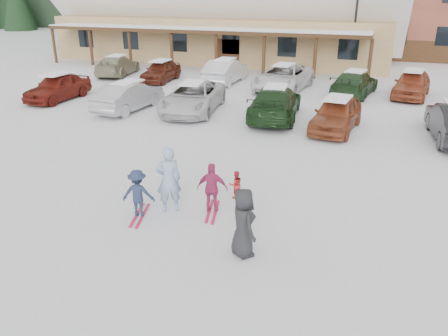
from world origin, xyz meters
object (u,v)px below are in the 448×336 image
(parked_car_0, at_px, (58,87))
(parked_car_3, at_px, (275,103))
(lamp_post, at_px, (356,18))
(toddler_red, at_px, (236,185))
(parked_car_4, at_px, (336,114))
(parked_car_9, at_px, (225,71))
(parked_car_12, at_px, (412,84))
(adult_skier, at_px, (169,180))
(day_lodge, at_px, (225,12))
(bystander_dark, at_px, (243,223))
(parked_car_11, at_px, (355,83))
(child_magenta, at_px, (212,188))
(parked_car_1, at_px, (129,96))
(parked_car_7, at_px, (117,65))
(child_navy, at_px, (138,193))
(parked_car_8, at_px, (161,71))
(parked_car_10, at_px, (283,78))
(parked_car_2, at_px, (193,97))

(parked_car_0, relative_size, parked_car_3, 0.80)
(lamp_post, bearing_deg, toddler_red, -94.20)
(parked_car_4, xyz_separation_m, parked_car_9, (-8.00, 8.30, 0.06))
(parked_car_3, distance_m, parked_car_12, 9.45)
(lamp_post, xyz_separation_m, adult_skier, (-3.14, -23.81, -2.94))
(day_lodge, height_order, toddler_red, day_lodge)
(bystander_dark, xyz_separation_m, parked_car_11, (1.31, 18.06, -0.13))
(child_magenta, bearing_deg, parked_car_12, -122.02)
(parked_car_1, height_order, parked_car_4, parked_car_1)
(bystander_dark, xyz_separation_m, parked_car_12, (4.43, 18.66, -0.08))
(lamp_post, relative_size, child_magenta, 4.79)
(parked_car_12, bearing_deg, bystander_dark, -94.66)
(parked_car_1, bearing_deg, parked_car_7, -49.86)
(child_magenta, relative_size, parked_car_0, 0.34)
(child_navy, height_order, child_magenta, child_magenta)
(adult_skier, bearing_deg, parked_car_4, -143.48)
(adult_skier, xyz_separation_m, bystander_dark, (2.57, -1.43, -0.11))
(parked_car_8, distance_m, parked_car_10, 8.36)
(parked_car_0, relative_size, parked_car_1, 0.97)
(child_navy, xyz_separation_m, parked_car_9, (-3.75, 18.12, 0.11))
(child_magenta, relative_size, parked_car_4, 0.34)
(child_navy, distance_m, parked_car_9, 18.51)
(toddler_red, relative_size, parked_car_9, 0.18)
(bystander_dark, xyz_separation_m, parked_car_2, (-6.14, 11.55, -0.10))
(parked_car_2, xyz_separation_m, parked_car_4, (7.16, -0.86, -0.01))
(parked_car_10, bearing_deg, parked_car_8, -174.71)
(parked_car_2, height_order, parked_car_4, parked_car_2)
(parked_car_8, bearing_deg, parked_car_7, 163.14)
(lamp_post, distance_m, parked_car_2, 15.56)
(adult_skier, relative_size, parked_car_12, 0.42)
(lamp_post, distance_m, child_magenta, 23.79)
(child_navy, bearing_deg, parked_car_1, -72.87)
(parked_car_1, bearing_deg, adult_skier, 131.03)
(lamp_post, bearing_deg, parked_car_1, -124.44)
(bystander_dark, bearing_deg, parked_car_9, -21.88)
(child_navy, xyz_separation_m, bystander_dark, (3.23, -0.87, 0.16))
(parked_car_2, bearing_deg, parked_car_1, -173.25)
(child_navy, bearing_deg, day_lodge, -90.12)
(parked_car_1, bearing_deg, parked_car_3, -168.07)
(parked_car_0, distance_m, parked_car_11, 16.91)
(parked_car_0, bearing_deg, parked_car_1, -5.92)
(bystander_dark, bearing_deg, adult_skier, 18.83)
(adult_skier, distance_m, parked_car_10, 16.56)
(child_magenta, relative_size, parked_car_1, 0.33)
(lamp_post, relative_size, adult_skier, 3.68)
(day_lodge, xyz_separation_m, bystander_dark, (10.67, -29.56, -3.11))
(child_navy, xyz_separation_m, parked_car_12, (7.65, 17.78, 0.08))
(parked_car_0, relative_size, parked_car_10, 0.76)
(parked_car_3, xyz_separation_m, parked_car_4, (2.95, -0.97, -0.05))
(child_navy, relative_size, parked_car_0, 0.32)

